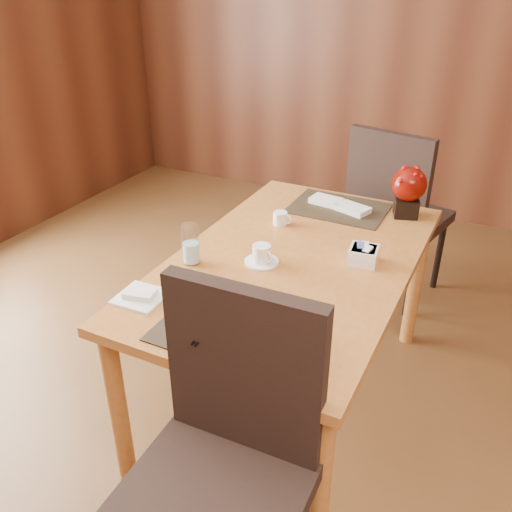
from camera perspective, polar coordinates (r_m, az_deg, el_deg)
The scene contains 15 objects.
ground at distance 2.27m, azimuth -3.17°, elevation -24.06°, with size 6.00×6.00×0.00m, color brown.
back_wall at distance 4.25m, azimuth 18.10°, elevation 22.02°, with size 5.00×0.02×2.80m, color #562B19.
dining_table at distance 2.23m, azimuth 3.95°, elevation -2.38°, with size 0.90×1.50×0.75m.
placemat_near at distance 1.76m, azimuth -3.03°, elevation -7.88°, with size 0.45×0.33×0.01m, color black.
placemat_far at distance 2.65m, azimuth 8.70°, elevation 5.02°, with size 0.45×0.33×0.01m, color black.
soup_setting at distance 1.70m, azimuth -2.64°, elevation -7.15°, with size 0.31×0.31×0.12m.
coffee_cup at distance 2.12m, azimuth 0.60°, elevation 0.06°, with size 0.14×0.14×0.08m.
water_glass at distance 2.12m, azimuth -6.90°, elevation 1.22°, with size 0.07×0.07×0.16m, color silver.
creamer_jug at distance 2.45m, azimuth 2.55°, elevation 4.00°, with size 0.08×0.08×0.06m, color white, non-canonical shape.
sugar_caddy at distance 2.17m, azimuth 11.25°, elevation 0.09°, with size 0.11×0.11×0.06m, color white.
berry_decor at distance 2.59m, azimuth 15.77°, elevation 6.82°, with size 0.16×0.16×0.24m.
napkins_far at distance 2.64m, azimuth 8.97°, elevation 5.30°, with size 0.30×0.11×0.03m, color white, non-canonical shape.
bread_plate at distance 1.96m, azimuth -12.04°, elevation -4.25°, with size 0.16×0.16×0.01m, color white.
near_chair at distance 1.60m, azimuth -3.35°, elevation -19.94°, with size 0.51×0.51×1.06m.
far_chair at distance 3.14m, azimuth 14.32°, elevation 4.98°, with size 0.58×0.58×1.04m.
Camera 1 is at (0.71, -1.17, 1.80)m, focal length 38.00 mm.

